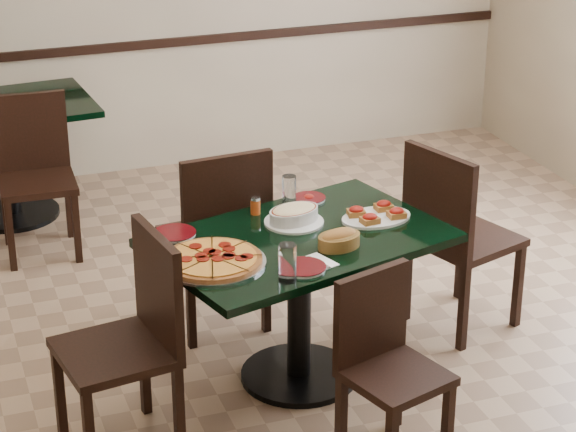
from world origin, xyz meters
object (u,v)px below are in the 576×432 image
object	(u,v)px
lasagna_casserole	(294,214)
main_table	(299,272)
back_chair_near	(34,166)
back_table	(5,139)
chair_right	(453,229)
chair_near	(385,356)
chair_far	(220,230)
pepperoni_pizza	(212,260)
bread_basket	(339,239)
chair_left	(134,330)
bruschetta_platter	(376,215)

from	to	relation	value
lasagna_casserole	main_table	bearing A→B (deg)	-115.13
main_table	back_chair_near	distance (m)	2.15
back_table	chair_right	bearing A→B (deg)	-53.55
chair_near	chair_right	size ratio (longest dim) A/B	0.82
chair_far	chair_right	world-z (taller)	chair_far
back_table	pepperoni_pizza	size ratio (longest dim) A/B	2.46
main_table	back_table	bearing A→B (deg)	97.93
back_table	bread_basket	xyz separation A→B (m)	(1.19, -2.65, 0.27)
back_table	main_table	bearing A→B (deg)	-71.23
chair_left	lasagna_casserole	world-z (taller)	chair_left
chair_right	back_chair_near	distance (m)	2.53
chair_far	bruschetta_platter	distance (m)	0.84
chair_left	pepperoni_pizza	xyz separation A→B (m)	(0.38, 0.12, 0.22)
chair_far	back_chair_near	size ratio (longest dim) A/B	1.07
chair_far	chair_left	world-z (taller)	chair_far
chair_far	lasagna_casserole	size ratio (longest dim) A/B	3.49
back_table	lasagna_casserole	xyz separation A→B (m)	(1.09, -2.33, 0.27)
chair_right	pepperoni_pizza	bearing A→B (deg)	85.83
back_chair_near	chair_far	bearing A→B (deg)	-58.83
chair_far	chair_right	bearing A→B (deg)	156.55
bread_basket	chair_near	bearing A→B (deg)	-99.62
chair_near	bread_basket	world-z (taller)	bread_basket
chair_near	lasagna_casserole	bearing A→B (deg)	80.99
chair_far	pepperoni_pizza	size ratio (longest dim) A/B	2.14
chair_near	pepperoni_pizza	distance (m)	0.85
back_chair_near	pepperoni_pizza	world-z (taller)	back_chair_near
chair_left	lasagna_casserole	size ratio (longest dim) A/B	3.40
chair_left	lasagna_casserole	distance (m)	0.98
chair_near	back_chair_near	world-z (taller)	back_chair_near
chair_near	chair_left	distance (m)	1.06
chair_far	bruschetta_platter	bearing A→B (deg)	135.32
chair_far	bruschetta_platter	xyz separation A→B (m)	(0.63, -0.52, 0.20)
back_chair_near	pepperoni_pizza	bearing A→B (deg)	-74.05
chair_far	back_table	bearing A→B (deg)	-70.76
pepperoni_pizza	bruschetta_platter	size ratio (longest dim) A/B	1.27
pepperoni_pizza	chair_far	bearing A→B (deg)	71.74
back_table	chair_right	distance (m)	3.00
chair_near	lasagna_casserole	xyz separation A→B (m)	(-0.12, 0.80, 0.34)
back_table	bruschetta_platter	world-z (taller)	bruschetta_platter
chair_near	bread_basket	bearing A→B (deg)	74.91
main_table	back_chair_near	bearing A→B (deg)	101.04
chair_far	main_table	bearing A→B (deg)	105.27
chair_near	lasagna_casserole	size ratio (longest dim) A/B	2.83
chair_right	bruschetta_platter	xyz separation A→B (m)	(-0.49, -0.15, 0.21)
main_table	chair_right	size ratio (longest dim) A/B	1.49
chair_right	bread_basket	bearing A→B (deg)	97.40
chair_far	back_chair_near	bearing A→B (deg)	-66.09
chair_near	pepperoni_pizza	xyz separation A→B (m)	(-0.60, 0.51, 0.32)
back_table	chair_far	size ratio (longest dim) A/B	1.15
main_table	chair_near	xyz separation A→B (m)	(0.15, -0.65, -0.12)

